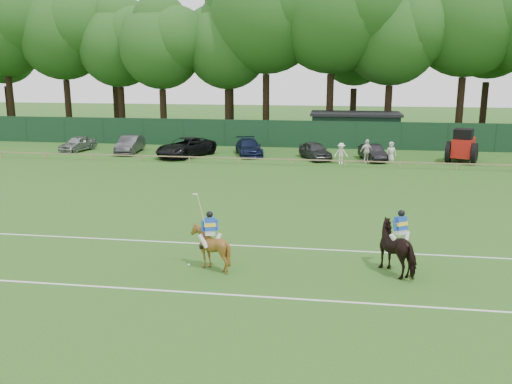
% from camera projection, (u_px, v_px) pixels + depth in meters
% --- Properties ---
extents(ground, '(160.00, 160.00, 0.00)m').
position_uv_depth(ground, '(235.00, 238.00, 23.88)').
color(ground, '#1E4C14').
rests_on(ground, ground).
extents(horse_dark, '(2.11, 2.36, 1.86)m').
position_uv_depth(horse_dark, '(399.00, 248.00, 19.71)').
color(horse_dark, black).
rests_on(horse_dark, ground).
extents(horse_chestnut, '(1.77, 1.87, 1.67)m').
position_uv_depth(horse_chestnut, '(210.00, 247.00, 20.11)').
color(horse_chestnut, brown).
rests_on(horse_chestnut, ground).
extents(sedan_silver, '(2.38, 4.16, 1.33)m').
position_uv_depth(sedan_silver, '(78.00, 143.00, 47.73)').
color(sedan_silver, '#96989A').
rests_on(sedan_silver, ground).
extents(sedan_grey, '(1.95, 4.58, 1.47)m').
position_uv_depth(sedan_grey, '(130.00, 144.00, 46.73)').
color(sedan_grey, '#2F2F32').
rests_on(sedan_grey, ground).
extents(suv_black, '(4.70, 6.17, 1.56)m').
position_uv_depth(suv_black, '(186.00, 147.00, 44.86)').
color(suv_black, black).
rests_on(suv_black, ground).
extents(sedan_navy, '(3.23, 5.03, 1.36)m').
position_uv_depth(sedan_navy, '(249.00, 147.00, 45.51)').
color(sedan_navy, '#121A39').
rests_on(sedan_navy, ground).
extents(hatch_grey, '(3.17, 4.36, 1.38)m').
position_uv_depth(hatch_grey, '(315.00, 151.00, 43.62)').
color(hatch_grey, '#303133').
rests_on(hatch_grey, ground).
extents(estate_black, '(2.28, 4.01, 1.25)m').
position_uv_depth(estate_black, '(373.00, 153.00, 43.07)').
color(estate_black, black).
rests_on(estate_black, ground).
extents(spectator_left, '(1.14, 0.79, 1.63)m').
position_uv_depth(spectator_left, '(341.00, 154.00, 41.42)').
color(spectator_left, silver).
rests_on(spectator_left, ground).
extents(spectator_mid, '(1.16, 0.90, 1.84)m').
position_uv_depth(spectator_mid, '(366.00, 151.00, 41.85)').
color(spectator_mid, white).
rests_on(spectator_mid, ground).
extents(spectator_right, '(0.87, 0.64, 1.61)m').
position_uv_depth(spectator_right, '(391.00, 152.00, 42.19)').
color(spectator_right, silver).
rests_on(spectator_right, ground).
extents(rider_dark, '(0.83, 0.67, 1.41)m').
position_uv_depth(rider_dark, '(401.00, 227.00, 19.52)').
color(rider_dark, silver).
rests_on(rider_dark, ground).
extents(rider_chestnut, '(0.98, 0.55, 2.05)m').
position_uv_depth(rider_chestnut, '(210.00, 228.00, 19.93)').
color(rider_chestnut, silver).
rests_on(rider_chestnut, ground).
extents(polo_ball, '(0.09, 0.09, 0.09)m').
position_uv_depth(polo_ball, '(189.00, 265.00, 20.53)').
color(polo_ball, silver).
rests_on(polo_ball, ground).
extents(pitch_lines, '(60.00, 5.10, 0.01)m').
position_uv_depth(pitch_lines, '(218.00, 266.00, 20.51)').
color(pitch_lines, silver).
rests_on(pitch_lines, ground).
extents(pitch_rail, '(62.10, 0.10, 0.50)m').
position_uv_depth(pitch_rail, '(279.00, 159.00, 41.10)').
color(pitch_rail, '#997F5B').
rests_on(pitch_rail, ground).
extents(perimeter_fence, '(92.08, 0.08, 2.50)m').
position_uv_depth(perimeter_fence, '(289.00, 134.00, 49.58)').
color(perimeter_fence, '#14351E').
rests_on(perimeter_fence, ground).
extents(utility_shed, '(8.40, 4.40, 3.04)m').
position_uv_depth(utility_shed, '(355.00, 128.00, 51.54)').
color(utility_shed, '#14331E').
rests_on(utility_shed, ground).
extents(tree_row, '(96.00, 12.00, 21.00)m').
position_uv_depth(tree_row, '(315.00, 137.00, 57.28)').
color(tree_row, '#26561C').
rests_on(tree_row, ground).
extents(tractor, '(3.03, 3.66, 2.64)m').
position_uv_depth(tractor, '(463.00, 146.00, 42.10)').
color(tractor, '#B21610').
rests_on(tractor, ground).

